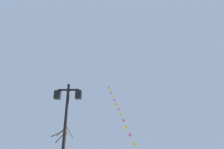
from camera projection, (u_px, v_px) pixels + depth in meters
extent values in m
cylinder|color=black|center=(64.00, 135.00, 8.66)|extent=(0.14, 0.14, 4.51)
sphere|color=black|center=(69.00, 85.00, 9.57)|extent=(0.16, 0.16, 0.16)
cube|color=black|center=(68.00, 90.00, 9.48)|extent=(1.02, 0.08, 0.08)
cube|color=black|center=(57.00, 95.00, 9.40)|extent=(0.28, 0.28, 0.40)
cube|color=beige|center=(57.00, 95.00, 9.40)|extent=(0.19, 0.19, 0.30)
cube|color=black|center=(79.00, 95.00, 9.37)|extent=(0.28, 0.28, 0.40)
cube|color=beige|center=(79.00, 95.00, 9.37)|extent=(0.19, 0.19, 0.30)
cylinder|color=silver|center=(132.00, 139.00, 20.81)|extent=(0.33, 1.31, 1.03)
cylinder|color=silver|center=(128.00, 131.00, 22.40)|extent=(0.33, 1.31, 1.03)
cylinder|color=silver|center=(125.00, 124.00, 24.00)|extent=(0.33, 1.31, 1.03)
cylinder|color=silver|center=(122.00, 117.00, 25.59)|extent=(0.33, 1.31, 1.03)
cylinder|color=silver|center=(120.00, 112.00, 27.18)|extent=(0.33, 1.31, 1.03)
cylinder|color=silver|center=(117.00, 107.00, 28.78)|extent=(0.33, 1.31, 1.03)
cylinder|color=silver|center=(115.00, 102.00, 30.37)|extent=(0.33, 1.31, 1.03)
cylinder|color=silver|center=(114.00, 98.00, 31.96)|extent=(0.33, 1.31, 1.03)
cylinder|color=silver|center=(112.00, 95.00, 33.56)|extent=(0.33, 1.31, 1.03)
cylinder|color=silver|center=(111.00, 91.00, 35.15)|extent=(0.33, 1.31, 1.03)
cylinder|color=silver|center=(109.00, 88.00, 36.74)|extent=(0.33, 1.31, 1.03)
cube|color=yellow|center=(134.00, 144.00, 20.01)|extent=(0.46, 0.19, 0.49)
cylinder|color=yellow|center=(134.00, 147.00, 19.88)|extent=(0.03, 0.05, 0.28)
cube|color=pink|center=(130.00, 135.00, 21.61)|extent=(0.47, 0.12, 0.49)
cylinder|color=pink|center=(130.00, 138.00, 21.47)|extent=(0.02, 0.04, 0.33)
cube|color=yellow|center=(127.00, 127.00, 23.20)|extent=(0.46, 0.17, 0.49)
cylinder|color=yellow|center=(127.00, 130.00, 23.06)|extent=(0.03, 0.03, 0.32)
cube|color=pink|center=(124.00, 120.00, 24.79)|extent=(0.48, 0.06, 0.49)
cylinder|color=pink|center=(124.00, 123.00, 24.66)|extent=(0.02, 0.02, 0.29)
cube|color=yellow|center=(121.00, 114.00, 26.39)|extent=(0.47, 0.13, 0.49)
cylinder|color=yellow|center=(121.00, 117.00, 26.25)|extent=(0.03, 0.05, 0.31)
cube|color=pink|center=(119.00, 109.00, 27.98)|extent=(0.44, 0.22, 0.49)
cylinder|color=pink|center=(119.00, 111.00, 27.85)|extent=(0.03, 0.05, 0.30)
cube|color=yellow|center=(116.00, 104.00, 29.57)|extent=(0.49, 0.02, 0.49)
cylinder|color=yellow|center=(116.00, 107.00, 29.44)|extent=(0.02, 0.02, 0.30)
cube|color=pink|center=(115.00, 100.00, 31.17)|extent=(0.48, 0.11, 0.49)
cylinder|color=pink|center=(115.00, 102.00, 31.04)|extent=(0.02, 0.05, 0.27)
cube|color=yellow|center=(113.00, 96.00, 32.76)|extent=(0.45, 0.19, 0.49)
cylinder|color=yellow|center=(113.00, 98.00, 32.62)|extent=(0.04, 0.06, 0.32)
cube|color=pink|center=(111.00, 93.00, 34.35)|extent=(0.45, 0.19, 0.49)
cylinder|color=pink|center=(111.00, 95.00, 34.21)|extent=(0.03, 0.05, 0.33)
cube|color=yellow|center=(110.00, 90.00, 35.95)|extent=(0.48, 0.10, 0.49)
cylinder|color=yellow|center=(110.00, 91.00, 35.82)|extent=(0.02, 0.04, 0.26)
cube|color=pink|center=(109.00, 87.00, 37.54)|extent=(0.49, 0.03, 0.49)
cylinder|color=pink|center=(109.00, 88.00, 37.42)|extent=(0.02, 0.03, 0.25)
cylinder|color=#4C3826|center=(61.00, 131.00, 16.74)|extent=(0.76, 0.23, 0.88)
cylinder|color=#4C3826|center=(60.00, 138.00, 16.99)|extent=(1.10, 0.86, 0.86)
cylinder|color=#4C3826|center=(69.00, 132.00, 16.63)|extent=(0.79, 0.38, 1.07)
cylinder|color=#4C3826|center=(67.00, 130.00, 17.43)|extent=(0.24, 1.27, 0.65)
cylinder|color=#4C3826|center=(58.00, 133.00, 16.71)|extent=(1.22, 0.19, 0.61)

